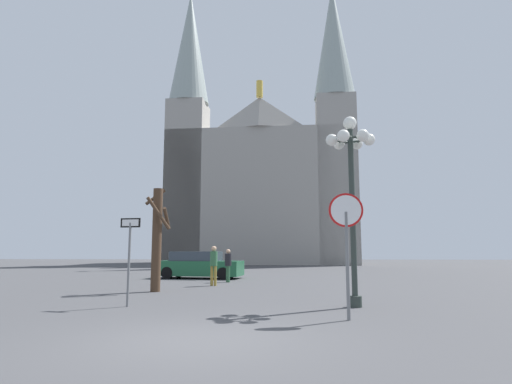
{
  "coord_description": "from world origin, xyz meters",
  "views": [
    {
      "loc": [
        1.42,
        -7.56,
        1.56
      ],
      "look_at": [
        -0.12,
        20.26,
        5.33
      ],
      "focal_mm": 29.82,
      "sensor_mm": 36.0,
      "label": 1
    }
  ],
  "objects_px": {
    "stop_sign": "(346,230)",
    "pedestrian_walking": "(214,262)",
    "street_lamp": "(351,170)",
    "pedestrian_standing": "(228,262)",
    "cathedral": "(263,178)",
    "one_way_arrow_sign": "(129,251)",
    "parked_car_near_green": "(199,265)",
    "bare_tree": "(157,237)"
  },
  "relations": [
    {
      "from": "cathedral",
      "to": "street_lamp",
      "type": "xyz_separation_m",
      "value": [
        3.93,
        -35.12,
        -5.76
      ]
    },
    {
      "from": "one_way_arrow_sign",
      "to": "pedestrian_standing",
      "type": "bearing_deg",
      "value": 79.09
    },
    {
      "from": "pedestrian_walking",
      "to": "pedestrian_standing",
      "type": "height_order",
      "value": "pedestrian_walking"
    },
    {
      "from": "cathedral",
      "to": "stop_sign",
      "type": "xyz_separation_m",
      "value": [
        3.4,
        -37.33,
        -7.55
      ]
    },
    {
      "from": "bare_tree",
      "to": "pedestrian_standing",
      "type": "distance_m",
      "value": 5.29
    },
    {
      "from": "parked_car_near_green",
      "to": "pedestrian_walking",
      "type": "height_order",
      "value": "pedestrian_walking"
    },
    {
      "from": "pedestrian_walking",
      "to": "pedestrian_standing",
      "type": "bearing_deg",
      "value": 79.26
    },
    {
      "from": "cathedral",
      "to": "one_way_arrow_sign",
      "type": "height_order",
      "value": "cathedral"
    },
    {
      "from": "cathedral",
      "to": "pedestrian_walking",
      "type": "height_order",
      "value": "cathedral"
    },
    {
      "from": "stop_sign",
      "to": "pedestrian_standing",
      "type": "xyz_separation_m",
      "value": [
        -4.02,
        10.81,
        -1.06
      ]
    },
    {
      "from": "street_lamp",
      "to": "parked_car_near_green",
      "type": "relative_size",
      "value": 1.13
    },
    {
      "from": "pedestrian_standing",
      "to": "one_way_arrow_sign",
      "type": "bearing_deg",
      "value": -100.91
    },
    {
      "from": "stop_sign",
      "to": "bare_tree",
      "type": "bearing_deg",
      "value": 135.28
    },
    {
      "from": "cathedral",
      "to": "pedestrian_standing",
      "type": "bearing_deg",
      "value": -91.33
    },
    {
      "from": "cathedral",
      "to": "bare_tree",
      "type": "xyz_separation_m",
      "value": [
        -2.76,
        -31.23,
        -7.51
      ]
    },
    {
      "from": "stop_sign",
      "to": "pedestrian_walking",
      "type": "bearing_deg",
      "value": 116.62
    },
    {
      "from": "one_way_arrow_sign",
      "to": "street_lamp",
      "type": "relative_size",
      "value": 0.45
    },
    {
      "from": "one_way_arrow_sign",
      "to": "street_lamp",
      "type": "xyz_separation_m",
      "value": [
        6.25,
        0.26,
        2.26
      ]
    },
    {
      "from": "stop_sign",
      "to": "street_lamp",
      "type": "relative_size",
      "value": 0.53
    },
    {
      "from": "street_lamp",
      "to": "pedestrian_standing",
      "type": "relative_size",
      "value": 3.42
    },
    {
      "from": "pedestrian_standing",
      "to": "street_lamp",
      "type": "bearing_deg",
      "value": -62.16
    },
    {
      "from": "street_lamp",
      "to": "bare_tree",
      "type": "bearing_deg",
      "value": 149.81
    },
    {
      "from": "stop_sign",
      "to": "parked_car_near_green",
      "type": "height_order",
      "value": "stop_sign"
    },
    {
      "from": "parked_car_near_green",
      "to": "pedestrian_standing",
      "type": "distance_m",
      "value": 3.32
    },
    {
      "from": "stop_sign",
      "to": "pedestrian_walking",
      "type": "height_order",
      "value": "stop_sign"
    },
    {
      "from": "one_way_arrow_sign",
      "to": "pedestrian_standing",
      "type": "height_order",
      "value": "one_way_arrow_sign"
    },
    {
      "from": "stop_sign",
      "to": "one_way_arrow_sign",
      "type": "distance_m",
      "value": 6.07
    },
    {
      "from": "bare_tree",
      "to": "pedestrian_walking",
      "type": "relative_size",
      "value": 2.3
    },
    {
      "from": "parked_car_near_green",
      "to": "pedestrian_standing",
      "type": "relative_size",
      "value": 3.04
    },
    {
      "from": "street_lamp",
      "to": "bare_tree",
      "type": "xyz_separation_m",
      "value": [
        -6.69,
        3.89,
        -1.75
      ]
    },
    {
      "from": "one_way_arrow_sign",
      "to": "stop_sign",
      "type": "bearing_deg",
      "value": -18.84
    },
    {
      "from": "street_lamp",
      "to": "bare_tree",
      "type": "height_order",
      "value": "street_lamp"
    },
    {
      "from": "one_way_arrow_sign",
      "to": "parked_car_near_green",
      "type": "height_order",
      "value": "one_way_arrow_sign"
    },
    {
      "from": "stop_sign",
      "to": "pedestrian_standing",
      "type": "height_order",
      "value": "stop_sign"
    },
    {
      "from": "pedestrian_walking",
      "to": "pedestrian_standing",
      "type": "distance_m",
      "value": 2.07
    },
    {
      "from": "one_way_arrow_sign",
      "to": "parked_car_near_green",
      "type": "bearing_deg",
      "value": 91.04
    },
    {
      "from": "parked_car_near_green",
      "to": "pedestrian_walking",
      "type": "xyz_separation_m",
      "value": [
        1.53,
        -4.73,
        0.35
      ]
    },
    {
      "from": "cathedral",
      "to": "stop_sign",
      "type": "bearing_deg",
      "value": -84.8
    },
    {
      "from": "pedestrian_walking",
      "to": "pedestrian_standing",
      "type": "xyz_separation_m",
      "value": [
        0.39,
        2.03,
        -0.09
      ]
    },
    {
      "from": "one_way_arrow_sign",
      "to": "pedestrian_standing",
      "type": "xyz_separation_m",
      "value": [
        1.71,
        8.86,
        -0.59
      ]
    },
    {
      "from": "stop_sign",
      "to": "bare_tree",
      "type": "distance_m",
      "value": 8.67
    },
    {
      "from": "cathedral",
      "to": "pedestrian_walking",
      "type": "relative_size",
      "value": 18.55
    }
  ]
}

